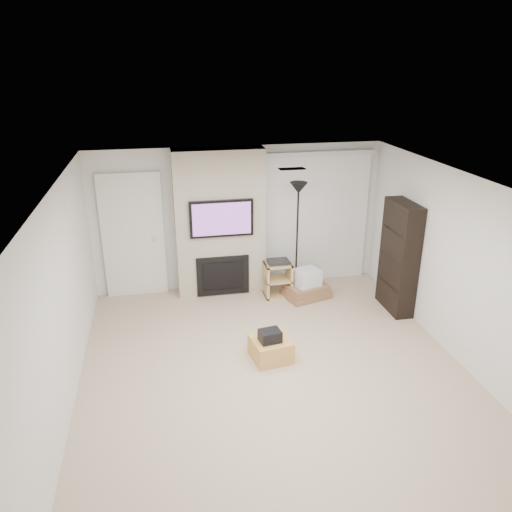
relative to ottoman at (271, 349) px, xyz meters
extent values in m
cube|color=#C2A98C|center=(-0.02, -0.27, -0.15)|extent=(5.00, 5.50, 0.00)
cube|color=white|center=(-0.02, -0.27, 2.35)|extent=(5.00, 5.50, 0.00)
cube|color=silver|center=(-0.02, 2.48, 1.10)|extent=(5.00, 0.00, 2.50)
cube|color=silver|center=(-0.02, -3.02, 1.10)|extent=(5.00, 0.00, 2.50)
cube|color=silver|center=(-2.52, -0.27, 1.10)|extent=(0.00, 5.50, 2.50)
cube|color=silver|center=(2.48, -0.27, 1.10)|extent=(0.00, 5.50, 2.50)
cube|color=silver|center=(0.38, 0.53, 2.35)|extent=(0.35, 0.18, 0.01)
cube|color=#D1994B|center=(0.00, 0.00, 0.00)|extent=(0.57, 0.57, 0.30)
cube|color=black|center=(-0.02, -0.04, 0.23)|extent=(0.31, 0.26, 0.16)
cube|color=#B0A690|center=(-0.37, 2.28, 1.10)|extent=(1.50, 0.40, 2.50)
cube|color=black|center=(-0.37, 2.05, 1.25)|extent=(1.05, 0.06, 0.62)
cube|color=#743F8A|center=(-0.37, 2.02, 1.25)|extent=(0.96, 0.00, 0.54)
cube|color=black|center=(-0.37, 2.07, 0.22)|extent=(0.90, 0.04, 0.70)
cube|color=black|center=(-0.37, 2.05, 0.22)|extent=(0.70, 0.02, 0.50)
cube|color=silver|center=(-1.82, 2.44, 0.92)|extent=(1.02, 0.08, 2.14)
cube|color=beige|center=(-1.82, 2.45, 0.87)|extent=(0.90, 0.05, 2.05)
cylinder|color=silver|center=(-1.48, 2.40, 0.85)|extent=(0.07, 0.06, 0.07)
cube|color=silver|center=(1.38, 2.42, 2.18)|extent=(1.98, 0.10, 0.08)
cube|color=white|center=(1.38, 2.43, 0.99)|extent=(1.90, 0.03, 2.29)
cylinder|color=black|center=(0.89, 1.95, -0.13)|extent=(0.29, 0.29, 0.03)
cylinder|color=black|center=(0.89, 1.95, 0.79)|extent=(0.03, 0.03, 1.83)
cone|color=black|center=(0.89, 1.95, 1.72)|extent=(0.29, 0.29, 0.19)
cube|color=tan|center=(0.35, 1.89, 0.15)|extent=(0.04, 0.38, 0.60)
cube|color=tan|center=(0.76, 1.89, 0.15)|extent=(0.04, 0.38, 0.60)
cube|color=tan|center=(0.55, 1.89, -0.14)|extent=(0.45, 0.38, 0.03)
cube|color=tan|center=(0.55, 1.89, 0.15)|extent=(0.45, 0.38, 0.03)
cube|color=tan|center=(0.55, 1.89, 0.43)|extent=(0.45, 0.38, 0.03)
cube|color=black|center=(0.55, 1.89, 0.48)|extent=(0.35, 0.25, 0.06)
cube|color=#8F6546|center=(1.03, 1.74, -0.11)|extent=(0.87, 0.75, 0.08)
cube|color=#8F6546|center=(1.03, 1.74, -0.03)|extent=(0.83, 0.70, 0.07)
cube|color=#8F6546|center=(1.03, 1.74, 0.04)|extent=(0.78, 0.66, 0.07)
cube|color=silver|center=(1.03, 1.74, 0.21)|extent=(0.49, 0.46, 0.27)
cube|color=black|center=(2.32, 1.05, 0.75)|extent=(0.30, 0.80, 1.80)
cube|color=black|center=(2.30, 1.05, 0.30)|extent=(0.26, 0.72, 0.02)
cube|color=black|center=(2.30, 1.05, 0.75)|extent=(0.26, 0.72, 0.02)
cube|color=black|center=(2.30, 1.05, 1.20)|extent=(0.26, 0.72, 0.02)
camera|label=1|loc=(-1.35, -5.70, 3.69)|focal=35.00mm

